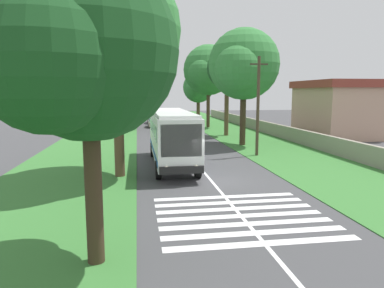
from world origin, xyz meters
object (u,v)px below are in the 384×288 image
(roadside_tree_left_0, at_px, (126,75))
(trailing_car_0, at_px, (182,127))
(roadside_tree_left_1, at_px, (111,33))
(roadside_building, at_px, (339,108))
(trailing_car_3, at_px, (170,116))
(roadside_tree_right_2, at_px, (197,88))
(roadside_tree_right_1, at_px, (207,71))
(roadside_tree_right_0, at_px, (242,66))
(roadside_tree_left_2, at_px, (81,55))
(trailing_car_2, at_px, (153,119))
(coach_bus, at_px, (171,134))
(roadside_tree_left_3, at_px, (126,80))
(roadside_tree_right_3, at_px, (226,70))
(trailing_car_1, at_px, (154,123))
(utility_pole, at_px, (258,105))

(roadside_tree_left_0, bearing_deg, trailing_car_0, -167.06)
(trailing_car_0, relative_size, roadside_tree_left_0, 0.34)
(roadside_tree_left_1, height_order, roadside_building, roadside_tree_left_1)
(trailing_car_3, height_order, roadside_tree_right_2, roadside_tree_right_2)
(roadside_tree_right_1, height_order, roadside_tree_right_2, roadside_tree_right_1)
(roadside_tree_right_0, height_order, roadside_building, roadside_tree_right_0)
(roadside_tree_left_0, bearing_deg, trailing_car_3, -150.79)
(roadside_tree_left_2, height_order, roadside_building, roadside_tree_left_2)
(trailing_car_2, height_order, roadside_tree_left_0, roadside_tree_left_0)
(coach_bus, distance_m, roadside_tree_left_3, 27.08)
(roadside_tree_left_3, bearing_deg, trailing_car_0, -128.28)
(roadside_tree_right_3, xyz_separation_m, roadside_building, (-2.70, -12.60, -4.33))
(trailing_car_2, relative_size, roadside_tree_left_0, 0.34)
(coach_bus, bearing_deg, roadside_tree_left_3, 7.93)
(trailing_car_2, height_order, roadside_tree_left_2, roadside_tree_left_2)
(roadside_tree_left_2, distance_m, roadside_tree_right_0, 25.18)
(coach_bus, bearing_deg, trailing_car_2, -0.41)
(trailing_car_3, height_order, roadside_tree_left_1, roadside_tree_left_1)
(coach_bus, bearing_deg, roadside_tree_right_3, -25.87)
(trailing_car_0, xyz_separation_m, roadside_tree_left_2, (-34.84, 7.11, 5.28))
(trailing_car_1, height_order, roadside_tree_right_1, roadside_tree_right_1)
(trailing_car_2, relative_size, roadside_tree_left_2, 0.50)
(trailing_car_2, xyz_separation_m, roadside_building, (-21.28, -20.12, 2.55))
(roadside_tree_right_2, bearing_deg, utility_pole, 178.63)
(roadside_tree_left_3, distance_m, roadside_tree_right_1, 11.41)
(roadside_tree_left_0, bearing_deg, roadside_tree_left_1, -179.06)
(roadside_tree_right_0, distance_m, roadside_tree_right_2, 27.07)
(trailing_car_2, xyz_separation_m, trailing_car_3, (6.31, -3.35, 0.00))
(roadside_tree_right_1, relative_size, utility_pole, 1.52)
(trailing_car_1, distance_m, utility_pole, 26.31)
(roadside_tree_right_0, relative_size, roadside_building, 1.09)
(trailing_car_1, height_order, utility_pole, utility_pole)
(roadside_tree_left_3, height_order, roadside_tree_right_2, roadside_tree_left_3)
(trailing_car_0, relative_size, trailing_car_1, 1.00)
(trailing_car_0, bearing_deg, trailing_car_3, -0.65)
(coach_bus, height_order, roadside_tree_left_1, roadside_tree_left_1)
(trailing_car_0, xyz_separation_m, roadside_tree_right_2, (14.70, -4.46, 5.04))
(roadside_tree_right_3, bearing_deg, utility_pole, 176.85)
(roadside_tree_right_0, bearing_deg, roadside_tree_left_3, 31.84)
(roadside_tree_left_1, height_order, roadside_tree_right_1, roadside_tree_left_1)
(trailing_car_1, height_order, roadside_tree_right_3, roadside_tree_right_3)
(trailing_car_2, relative_size, roadside_tree_right_3, 0.43)
(coach_bus, distance_m, utility_pole, 7.76)
(trailing_car_2, xyz_separation_m, roadside_tree_right_3, (-18.58, -7.52, 6.88))
(trailing_car_3, bearing_deg, roadside_tree_left_3, 153.28)
(roadside_building, bearing_deg, roadside_tree_left_1, 124.13)
(roadside_tree_left_0, xyz_separation_m, roadside_tree_right_3, (-39.55, -12.38, -1.13))
(roadside_tree_left_2, xyz_separation_m, roadside_tree_right_0, (22.53, -11.16, 1.44))
(roadside_tree_left_0, height_order, roadside_tree_right_0, roadside_tree_left_0)
(utility_pole, bearing_deg, roadside_tree_left_1, 117.84)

